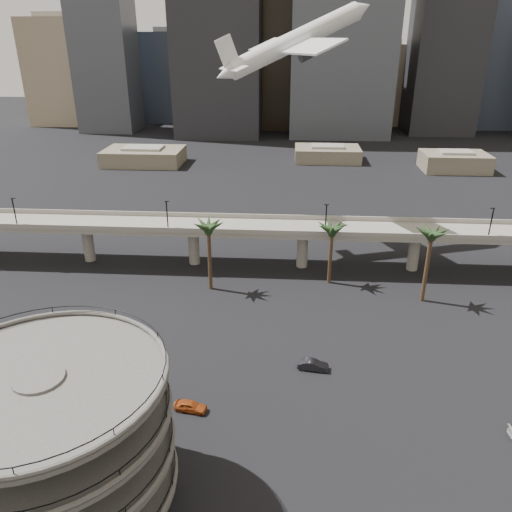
# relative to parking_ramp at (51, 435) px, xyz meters

# --- Properties ---
(ground) EXTENTS (700.00, 700.00, 0.00)m
(ground) POSITION_rel_parking_ramp_xyz_m (13.00, 4.00, -9.84)
(ground) COLOR black
(ground) RESTS_ON ground
(parking_ramp) EXTENTS (22.20, 22.20, 17.35)m
(parking_ramp) POSITION_rel_parking_ramp_xyz_m (0.00, 0.00, 0.00)
(parking_ramp) COLOR #4D4B48
(parking_ramp) RESTS_ON ground
(overpass) EXTENTS (130.00, 9.30, 14.70)m
(overpass) POSITION_rel_parking_ramp_xyz_m (13.00, 59.00, -2.50)
(overpass) COLOR gray
(overpass) RESTS_ON ground
(palm_trees) EXTENTS (42.40, 10.40, 14.00)m
(palm_trees) POSITION_rel_parking_ramp_xyz_m (27.02, 48.65, 1.59)
(palm_trees) COLOR #48331E
(palm_trees) RESTS_ON ground
(low_buildings) EXTENTS (135.00, 27.50, 6.80)m
(low_buildings) POSITION_rel_parking_ramp_xyz_m (19.89, 146.30, -6.97)
(low_buildings) COLOR #655C4A
(low_buildings) RESTS_ON ground
(skyline) EXTENTS (269.00, 86.00, 114.56)m
(skyline) POSITION_rel_parking_ramp_xyz_m (28.11, 221.09, 32.02)
(skyline) COLOR #85705C
(skyline) RESTS_ON ground
(airborne_jet) EXTENTS (33.03, 31.19, 16.78)m
(airborne_jet) POSITION_rel_parking_ramp_xyz_m (21.38, 75.36, 32.06)
(airborne_jet) COLOR silver
(airborne_jet) RESTS_ON ground
(car_a) EXTENTS (4.32, 2.33, 1.40)m
(car_a) POSITION_rel_parking_ramp_xyz_m (9.45, 15.15, -9.14)
(car_a) COLOR #AC4918
(car_a) RESTS_ON ground
(car_b) EXTENTS (4.48, 2.01, 1.43)m
(car_b) POSITION_rel_parking_ramp_xyz_m (25.00, 24.67, -9.12)
(car_b) COLOR black
(car_b) RESTS_ON ground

